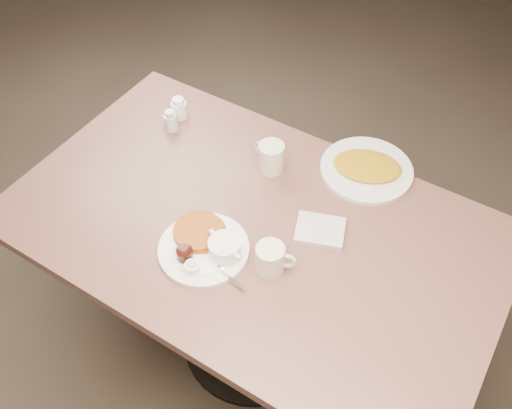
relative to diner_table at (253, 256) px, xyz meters
The scene contains 9 objects.
room 0.82m from the diner_table, ahead, with size 7.04×8.04×2.84m.
diner_table is the anchor object (origin of this frame).
main_plate 0.25m from the diner_table, 111.05° to the right, with size 0.35×0.33×0.07m.
coffee_mug_near 0.28m from the diner_table, 40.01° to the right, with size 0.13×0.11×0.09m.
napkin 0.27m from the diner_table, 22.75° to the left, with size 0.18×0.16×0.02m.
coffee_mug_far 0.33m from the diner_table, 108.34° to the left, with size 0.13×0.11×0.10m.
creamer_left 0.56m from the diner_table, 155.60° to the left, with size 0.07×0.06×0.08m.
creamer_right 0.61m from the diner_table, 149.83° to the left, with size 0.07×0.07×0.08m.
hash_plate 0.48m from the diner_table, 62.82° to the left, with size 0.39×0.39×0.04m.
Camera 1 is at (0.58, -0.90, 2.08)m, focal length 39.14 mm.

